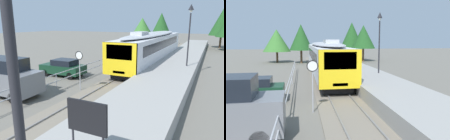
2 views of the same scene
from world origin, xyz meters
TOP-DOWN VIEW (x-y plane):
  - ground_plane at (-3.00, 22.00)m, footprint 160.00×160.00m
  - track_rails at (0.00, 22.00)m, footprint 3.20×60.00m
  - commuter_train at (0.00, 24.85)m, footprint 2.82×19.31m
  - station_platform at (3.25, 22.00)m, footprint 3.90×60.00m
  - platform_lamp_near_end at (4.37, 2.64)m, footprint 0.34×0.34m
  - platform_lamp_mid_platform at (4.37, 20.51)m, footprint 0.34×0.34m
  - platform_notice_board at (3.53, 5.37)m, footprint 1.20×0.08m
  - speed_limit_sign at (-1.90, 12.85)m, footprint 0.61×0.10m
  - carpark_fence at (-3.30, 12.00)m, footprint 0.06×36.06m
  - parked_van_grey at (-5.68, 9.78)m, footprint 4.95×2.09m
  - parked_hatchback_dark_green at (-5.54, 15.56)m, footprint 4.03×1.82m
  - tree_behind_station_far at (7.48, 45.85)m, footprint 4.45×4.45m
  - tree_distant_left at (-2.50, 39.72)m, footprint 3.85×3.85m
  - tree_distant_centre at (-6.60, 41.34)m, footprint 4.66×4.66m

SIDE VIEW (x-z plane):
  - ground_plane at x=-3.00m, z-range 0.00..0.00m
  - track_rails at x=0.00m, z-range -0.04..0.10m
  - station_platform at x=3.25m, z-range 0.00..0.90m
  - parked_hatchback_dark_green at x=-5.54m, z-range 0.03..1.56m
  - carpark_fence at x=-3.30m, z-range 0.28..1.53m
  - parked_van_grey at x=-5.68m, z-range 0.04..2.55m
  - speed_limit_sign at x=-1.90m, z-range 0.72..3.53m
  - commuter_train at x=0.00m, z-range 0.28..4.02m
  - platform_notice_board at x=3.53m, z-range 1.29..3.09m
  - tree_distant_centre at x=-6.60m, z-range 0.94..6.62m
  - tree_distant_left at x=-2.50m, z-range 1.07..7.55m
  - platform_lamp_near_end at x=4.37m, z-range 1.95..7.30m
  - platform_lamp_mid_platform at x=4.37m, z-range 1.95..7.30m
  - tree_behind_station_far at x=7.48m, z-range 1.18..8.52m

